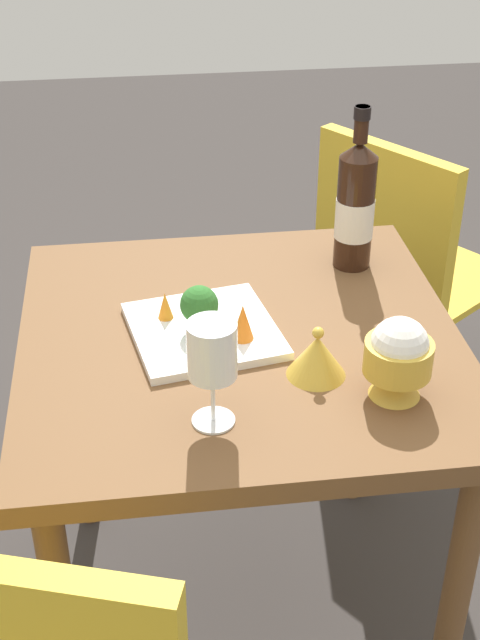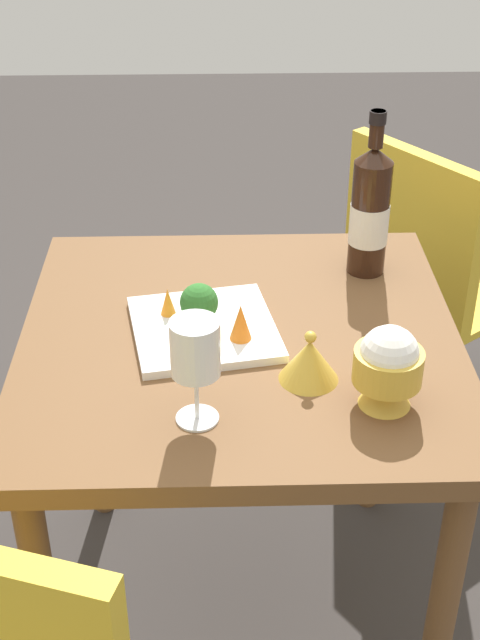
{
  "view_description": "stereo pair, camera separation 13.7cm",
  "coord_description": "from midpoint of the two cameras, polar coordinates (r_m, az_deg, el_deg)",
  "views": [
    {
      "loc": [
        -0.17,
        -1.32,
        1.6
      ],
      "look_at": [
        0.0,
        0.0,
        0.76
      ],
      "focal_mm": 49.92,
      "sensor_mm": 36.0,
      "label": 1
    },
    {
      "loc": [
        -0.04,
        -1.33,
        1.6
      ],
      "look_at": [
        0.0,
        0.0,
        0.76
      ],
      "focal_mm": 49.92,
      "sensor_mm": 36.0,
      "label": 2
    }
  ],
  "objects": [
    {
      "name": "ground_plane",
      "position": [
        2.09,
        1.98,
        -18.09
      ],
      "size": [
        8.0,
        8.0,
        0.0
      ],
      "primitive_type": "plane",
      "color": "#383330"
    },
    {
      "name": "dining_table",
      "position": [
        1.65,
        2.38,
        -3.9
      ],
      "size": [
        0.79,
        0.79,
        0.73
      ],
      "color": "brown",
      "rests_on": "ground_plane"
    },
    {
      "name": "chair_near_window",
      "position": [
        2.29,
        13.61,
        3.29
      ],
      "size": [
        0.56,
        0.56,
        0.85
      ],
      "rotation": [
        0.0,
        0.0,
        -0.94
      ],
      "color": "gold",
      "rests_on": "ground_plane"
    },
    {
      "name": "wine_bottle",
      "position": [
        1.76,
        10.56,
        6.84
      ],
      "size": [
        0.08,
        0.08,
        0.33
      ],
      "color": "black",
      "rests_on": "dining_table"
    },
    {
      "name": "wine_glass",
      "position": [
        1.32,
        0.08,
        -2.08
      ],
      "size": [
        0.08,
        0.08,
        0.18
      ],
      "color": "white",
      "rests_on": "dining_table"
    },
    {
      "name": "rice_bowl",
      "position": [
        1.41,
        12.23,
        -2.97
      ],
      "size": [
        0.11,
        0.11,
        0.14
      ],
      "color": "gold",
      "rests_on": "dining_table"
    },
    {
      "name": "rice_bowl_lid",
      "position": [
        1.47,
        7.14,
        -2.63
      ],
      "size": [
        0.1,
        0.1,
        0.09
      ],
      "color": "gold",
      "rests_on": "dining_table"
    },
    {
      "name": "serving_plate",
      "position": [
        1.59,
        0.14,
        -0.63
      ],
      "size": [
        0.29,
        0.29,
        0.02
      ],
      "rotation": [
        0.0,
        0.0,
        0.18
      ],
      "color": "white",
      "rests_on": "dining_table"
    },
    {
      "name": "broccoli_floret",
      "position": [
        1.55,
        -0.12,
        0.94
      ],
      "size": [
        0.07,
        0.07,
        0.09
      ],
      "color": "#729E4C",
      "rests_on": "serving_plate"
    },
    {
      "name": "carrot_garnish_left",
      "position": [
        1.61,
        -2.22,
        1.13
      ],
      "size": [
        0.03,
        0.03,
        0.05
      ],
      "color": "orange",
      "rests_on": "serving_plate"
    },
    {
      "name": "carrot_garnish_right",
      "position": [
        1.53,
        2.62,
        -0.19
      ],
      "size": [
        0.04,
        0.04,
        0.07
      ],
      "color": "orange",
      "rests_on": "serving_plate"
    }
  ]
}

